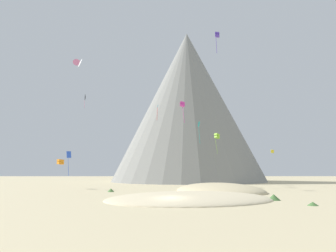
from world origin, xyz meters
The scene contains 18 objects.
ground_plane centered at (0.00, 0.00, 0.00)m, with size 400.00×400.00×0.00m, color beige.
dune_foreground_left centered at (9.77, 23.03, 0.00)m, with size 22.27×15.70×3.39m, color #CCBA8E.
dune_foreground_right centered at (2.81, 6.42, 0.00)m, with size 24.20×19.58×2.04m, color beige.
bush_ridge_crest centered at (-11.21, 22.41, 0.33)m, with size 1.34×1.34×0.66m, color #568442.
bush_mid_center centered at (14.25, 5.16, 0.41)m, with size 1.80×1.80×0.82m, color #477238.
bush_low_patch centered at (16.49, -1.37, 0.22)m, with size 1.26×1.26×0.44m, color #477238.
rock_massif centered at (7.14, 81.52, 29.09)m, with size 80.12×80.12×59.96m.
kite_indigo_high centered at (10.51, 24.91, 33.15)m, with size 1.13×1.08×4.69m.
kite_orange_low centered at (-24.93, 33.32, 6.05)m, with size 1.71×1.71×1.21m.
kite_white_high centered at (-25.37, 46.56, 34.68)m, with size 2.16×2.73×2.50m.
kite_black_high centered at (-26.83, 59.44, 27.63)m, with size 0.72×2.13×4.64m.
kite_lime_mid centered at (14.16, 50.20, 13.95)m, with size 1.66×1.62×5.87m.
kite_magenta_mid centered at (3.19, 31.34, 19.18)m, with size 1.17×1.09×4.99m.
kite_blue_low centered at (-22.11, 30.30, 6.99)m, with size 0.99×0.86×5.43m.
kite_cyan_mid centered at (-2.77, 38.79, 19.43)m, with size 0.38×0.59×4.08m.
kite_yellow_low centered at (27.10, 41.71, 9.02)m, with size 0.94×0.35×0.93m.
kite_pink_high centered at (-27.50, 50.50, 36.28)m, with size 2.22×1.28×2.19m.
kite_teal_mid centered at (7.93, 41.48, 16.05)m, with size 1.19×1.76×5.96m.
Camera 1 is at (-0.57, -37.73, 3.98)m, focal length 32.74 mm.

